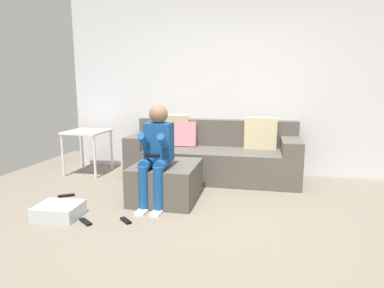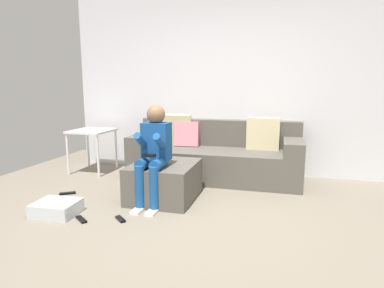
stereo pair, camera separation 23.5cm
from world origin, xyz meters
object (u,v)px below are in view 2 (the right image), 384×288
object	(u,v)px
couch_sectional	(215,156)
remote_near_ottoman	(120,219)
storage_bin	(57,208)
remote_under_side_table	(68,193)
side_table	(92,136)
remote_by_storage_bin	(81,219)
ottoman	(164,181)
person_seated	(154,149)

from	to	relation	value
couch_sectional	remote_near_ottoman	xyz separation A→B (m)	(-0.62, -1.79, -0.32)
storage_bin	couch_sectional	bearing A→B (deg)	53.91
couch_sectional	remote_under_side_table	bearing A→B (deg)	-143.11
couch_sectional	side_table	xyz separation A→B (m)	(-1.93, -0.13, 0.24)
remote_by_storage_bin	remote_under_side_table	size ratio (longest dim) A/B	1.01
couch_sectional	storage_bin	world-z (taller)	couch_sectional
ottoman	storage_bin	xyz separation A→B (m)	(-0.92, -0.76, -0.15)
storage_bin	remote_near_ottoman	distance (m)	0.71
person_seated	remote_under_side_table	distance (m)	1.32
couch_sectional	side_table	world-z (taller)	couch_sectional
storage_bin	side_table	distance (m)	1.86
person_seated	remote_by_storage_bin	distance (m)	1.04
ottoman	person_seated	distance (m)	0.46
storage_bin	side_table	world-z (taller)	side_table
storage_bin	remote_under_side_table	world-z (taller)	storage_bin
person_seated	side_table	xyz separation A→B (m)	(-1.47, 1.12, -0.07)
side_table	person_seated	bearing A→B (deg)	-37.35
storage_bin	remote_under_side_table	distance (m)	0.67
person_seated	remote_by_storage_bin	bearing A→B (deg)	-129.67
storage_bin	side_table	size ratio (longest dim) A/B	0.65
remote_near_ottoman	person_seated	bearing A→B (deg)	114.93
ottoman	side_table	distance (m)	1.81
ottoman	remote_near_ottoman	bearing A→B (deg)	-106.11
couch_sectional	remote_near_ottoman	distance (m)	1.92
person_seated	side_table	world-z (taller)	person_seated
side_table	remote_by_storage_bin	size ratio (longest dim) A/B	3.43
remote_under_side_table	couch_sectional	bearing A→B (deg)	2.96
side_table	remote_near_ottoman	world-z (taller)	side_table
side_table	storage_bin	bearing A→B (deg)	-70.52
person_seated	storage_bin	distance (m)	1.18
ottoman	couch_sectional	bearing A→B (deg)	68.97
storage_bin	remote_under_side_table	xyz separation A→B (m)	(-0.30, 0.60, -0.06)
remote_near_ottoman	remote_under_side_table	size ratio (longest dim) A/B	0.88
remote_under_side_table	ottoman	bearing A→B (deg)	-26.34
couch_sectional	person_seated	xyz separation A→B (m)	(-0.46, -1.25, 0.30)
storage_bin	remote_under_side_table	size ratio (longest dim) A/B	2.25
person_seated	remote_near_ottoman	distance (m)	0.83
person_seated	remote_under_side_table	bearing A→B (deg)	178.48
person_seated	side_table	bearing A→B (deg)	142.65
couch_sectional	person_seated	distance (m)	1.37
couch_sectional	remote_near_ottoman	world-z (taller)	couch_sectional
remote_near_ottoman	remote_by_storage_bin	world-z (taller)	same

